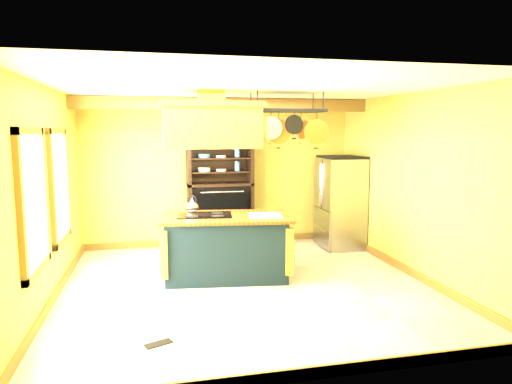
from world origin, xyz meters
name	(u,v)px	position (x,y,z in m)	size (l,w,h in m)	color
floor	(246,286)	(0.00, 0.00, 0.00)	(5.00, 5.00, 0.00)	beige
ceiling	(246,88)	(0.00, 0.00, 2.70)	(5.00, 5.00, 0.00)	white
wall_back	(220,173)	(0.00, 2.50, 1.35)	(5.00, 0.02, 2.70)	gold
wall_front	(306,228)	(0.00, -2.50, 1.35)	(5.00, 0.02, 2.70)	gold
wall_left	(47,196)	(-2.50, 0.00, 1.35)	(0.02, 5.00, 2.70)	gold
wall_right	(413,185)	(2.50, 0.00, 1.35)	(0.02, 5.00, 2.70)	gold
ceiling_beam	(226,104)	(0.00, 1.70, 2.59)	(5.00, 0.15, 0.20)	brown
window_near	(34,201)	(-2.47, -0.80, 1.40)	(0.06, 1.06, 1.56)	brown
window_far	(60,186)	(-2.47, 0.60, 1.40)	(0.06, 1.06, 1.56)	brown
kitchen_island	(226,246)	(-0.20, 0.47, 0.47)	(1.97, 1.25, 1.11)	#13242D
range_hood	(211,124)	(-0.40, 0.47, 2.24)	(1.41, 0.80, 0.80)	#B4842D
pot_rack	(287,120)	(0.71, 0.47, 2.31)	(1.18, 0.54, 0.75)	black
refrigerator	(340,204)	(2.12, 1.77, 0.80)	(0.72, 0.84, 1.65)	#93959B
hutch	(220,203)	(-0.04, 2.27, 0.82)	(1.18, 0.54, 2.09)	black
floor_register	(158,344)	(-1.21, -1.51, 0.01)	(0.28, 0.12, 0.01)	black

